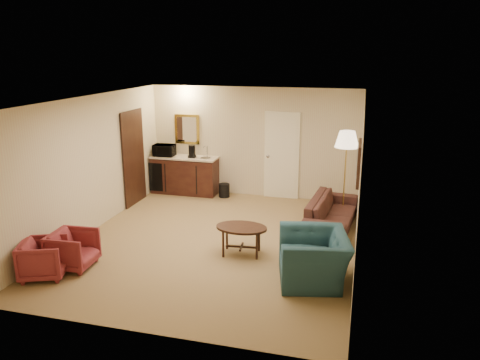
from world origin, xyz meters
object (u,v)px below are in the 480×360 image
object	(u,v)px
sofa	(332,208)
teal_armchair	(314,250)
rose_chair_far	(73,248)
floor_lamp	(345,175)
waste_bin	(224,190)
coffee_table	(241,240)
rose_chair_near	(44,257)
microwave	(164,149)
wetbar_cabinet	(185,175)
coffee_maker	(192,151)

from	to	relation	value
sofa	teal_armchair	bearing A→B (deg)	-177.18
rose_chair_far	floor_lamp	distance (m)	5.47
sofa	waste_bin	xyz separation A→B (m)	(-2.63, 1.35, -0.24)
coffee_table	waste_bin	xyz separation A→B (m)	(-1.22, 3.06, -0.09)
rose_chair_near	floor_lamp	size ratio (longest dim) A/B	0.36
sofa	microwave	xyz separation A→B (m)	(-4.15, 1.37, 0.69)
coffee_table	microwave	world-z (taller)	microwave
rose_chair_near	microwave	world-z (taller)	microwave
rose_chair_far	sofa	bearing A→B (deg)	-57.15
wetbar_cabinet	microwave	bearing A→B (deg)	-174.11
microwave	wetbar_cabinet	bearing A→B (deg)	2.77
microwave	floor_lamp	bearing A→B (deg)	-12.28
wetbar_cabinet	teal_armchair	xyz separation A→B (m)	(3.55, -3.77, 0.04)
wetbar_cabinet	floor_lamp	size ratio (longest dim) A/B	0.89
teal_armchair	floor_lamp	distance (m)	3.07
coffee_table	floor_lamp	bearing A→B (deg)	56.09
wetbar_cabinet	coffee_table	distance (m)	3.86
rose_chair_near	coffee_maker	distance (m)	4.78
rose_chair_near	wetbar_cabinet	bearing A→B (deg)	-28.16
coffee_table	waste_bin	distance (m)	3.30
floor_lamp	microwave	xyz separation A→B (m)	(-4.35, 0.70, 0.17)
coffee_maker	wetbar_cabinet	bearing A→B (deg)	153.97
rose_chair_far	rose_chair_near	bearing A→B (deg)	144.26
wetbar_cabinet	floor_lamp	xyz separation A→B (m)	(3.85, -0.75, 0.46)
sofa	waste_bin	bearing A→B (deg)	68.28
coffee_table	rose_chair_near	bearing A→B (deg)	-149.99
rose_chair_near	rose_chair_far	distance (m)	0.47
rose_chair_far	coffee_table	bearing A→B (deg)	-68.31
microwave	coffee_maker	size ratio (longest dim) A/B	1.69
sofa	rose_chair_near	xyz separation A→B (m)	(-4.16, -3.30, -0.07)
coffee_maker	teal_armchair	bearing A→B (deg)	-61.32
wetbar_cabinet	coffee_maker	world-z (taller)	coffee_maker
rose_chair_far	waste_bin	size ratio (longest dim) A/B	2.07
floor_lamp	teal_armchair	bearing A→B (deg)	-95.67
microwave	coffee_maker	distance (m)	0.72
sofa	coffee_maker	distance (m)	3.76
waste_bin	sofa	bearing A→B (deg)	-27.17
waste_bin	microwave	distance (m)	1.78
sofa	microwave	distance (m)	4.43
sofa	floor_lamp	distance (m)	0.87
rose_chair_far	microwave	xyz separation A→B (m)	(-0.25, 4.27, 0.76)
coffee_table	wetbar_cabinet	bearing A→B (deg)	125.70
sofa	rose_chair_far	xyz separation A→B (m)	(-3.91, -2.90, -0.06)
coffee_table	floor_lamp	world-z (taller)	floor_lamp
microwave	coffee_maker	xyz separation A→B (m)	(0.72, 0.00, -0.02)
wetbar_cabinet	floor_lamp	world-z (taller)	floor_lamp
sofa	coffee_table	size ratio (longest dim) A/B	2.32
teal_armchair	coffee_table	bearing A→B (deg)	-128.64
microwave	rose_chair_far	bearing A→B (deg)	-89.83
teal_armchair	coffee_maker	bearing A→B (deg)	-150.55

